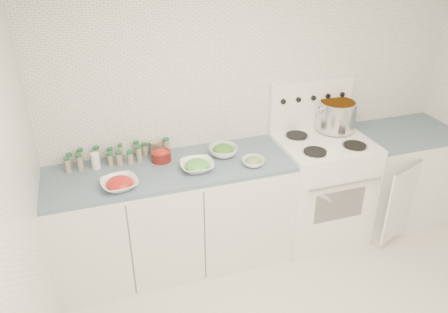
% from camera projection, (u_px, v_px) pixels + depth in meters
% --- Properties ---
extents(room_walls, '(3.54, 3.04, 2.52)m').
position_uv_depth(room_walls, '(372.00, 139.00, 2.20)').
color(room_walls, white).
rests_on(room_walls, ground).
extents(counter_left, '(1.85, 0.62, 0.90)m').
position_uv_depth(counter_left, '(173.00, 216.00, 3.49)').
color(counter_left, white).
rests_on(counter_left, ground).
extents(stove, '(0.76, 0.70, 1.36)m').
position_uv_depth(stove, '(319.00, 185.00, 3.82)').
color(stove, white).
rests_on(stove, ground).
extents(counter_right, '(0.89, 0.77, 0.90)m').
position_uv_depth(counter_right, '(397.00, 175.00, 4.07)').
color(counter_right, white).
rests_on(counter_right, ground).
extents(stock_pot, '(0.35, 0.33, 0.25)m').
position_uv_depth(stock_pot, '(336.00, 114.00, 3.73)').
color(stock_pot, silver).
rests_on(stock_pot, stove).
extents(bowl_tomato, '(0.29, 0.29, 0.08)m').
position_uv_depth(bowl_tomato, '(119.00, 183.00, 3.01)').
color(bowl_tomato, white).
rests_on(bowl_tomato, counter_left).
extents(bowl_snowpea, '(0.26, 0.26, 0.08)m').
position_uv_depth(bowl_snowpea, '(197.00, 166.00, 3.23)').
color(bowl_snowpea, white).
rests_on(bowl_snowpea, counter_left).
extents(bowl_broccoli, '(0.23, 0.23, 0.09)m').
position_uv_depth(bowl_broccoli, '(223.00, 150.00, 3.44)').
color(bowl_broccoli, white).
rests_on(bowl_broccoli, counter_left).
extents(bowl_zucchini, '(0.21, 0.21, 0.07)m').
position_uv_depth(bowl_zucchini, '(253.00, 161.00, 3.30)').
color(bowl_zucchini, white).
rests_on(bowl_zucchini, counter_left).
extents(bowl_pepper, '(0.15, 0.15, 0.10)m').
position_uv_depth(bowl_pepper, '(161.00, 155.00, 3.36)').
color(bowl_pepper, '#58130F').
rests_on(bowl_pepper, counter_left).
extents(salt_canister, '(0.08, 0.08, 0.13)m').
position_uv_depth(salt_canister, '(96.00, 161.00, 3.24)').
color(salt_canister, white).
rests_on(salt_canister, counter_left).
extents(tin_can, '(0.11, 0.11, 0.11)m').
position_uv_depth(tin_can, '(155.00, 148.00, 3.46)').
color(tin_can, gray).
rests_on(tin_can, counter_left).
extents(spice_cluster, '(0.80, 0.16, 0.14)m').
position_uv_depth(spice_cluster, '(114.00, 155.00, 3.32)').
color(spice_cluster, gray).
rests_on(spice_cluster, counter_left).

